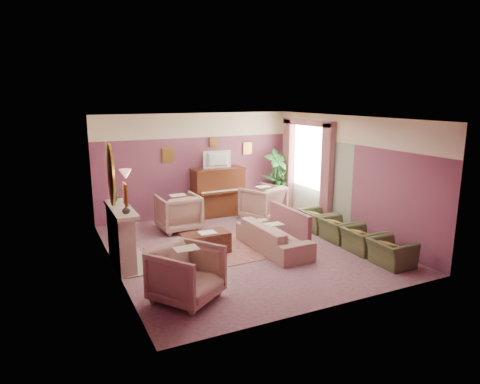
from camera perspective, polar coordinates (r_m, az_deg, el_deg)
name	(u,v)px	position (r m, az deg, el deg)	size (l,w,h in m)	color
floor	(245,248)	(9.43, 0.61, -7.42)	(5.50, 6.00, 0.01)	#865C68
ceiling	(245,118)	(8.87, 0.65, 9.82)	(5.50, 6.00, 0.01)	white
wall_back	(196,165)	(11.77, -5.87, 3.61)	(5.50, 0.02, 2.80)	#6A3A5C
wall_front	(333,222)	(6.58, 12.32, -3.90)	(5.50, 0.02, 2.80)	#6A3A5C
wall_left	(111,198)	(8.24, -16.79, -0.80)	(0.02, 6.00, 2.80)	#6A3A5C
wall_right	(348,175)	(10.54, 14.17, 2.22)	(0.02, 6.00, 2.80)	#6A3A5C
picture_rail_band	(195,125)	(11.64, -5.97, 8.83)	(5.50, 0.01, 0.65)	#FDF2C6
stripe_panel	(315,179)	(11.60, 9.94, 1.72)	(0.01, 3.00, 2.15)	#9CA994
fireplace_surround	(121,238)	(8.68, -15.60, -5.88)	(0.30, 1.40, 1.10)	#B2A88F
fireplace_inset	(127,244)	(8.74, -14.90, -6.74)	(0.18, 0.72, 0.68)	black
fire_ember	(129,253)	(8.81, -14.57, -7.82)	(0.06, 0.54, 0.10)	#FF5C06
mantel_shelf	(121,209)	(8.52, -15.63, -2.22)	(0.40, 1.55, 0.07)	#B2A88F
hearth	(133,262)	(8.89, -14.11, -9.03)	(0.55, 1.50, 0.02)	#B2A88F
mirror_frame	(111,175)	(8.36, -16.85, 2.19)	(0.04, 0.72, 1.20)	#B08F30
mirror_glass	(112,175)	(8.36, -16.68, 2.21)	(0.01, 0.60, 1.06)	white
sconce_shade	(126,174)	(7.32, -15.01, 2.31)	(0.20, 0.20, 0.16)	#FFAAA0
piano	(218,192)	(11.79, -2.97, -0.03)	(1.40, 0.60, 1.30)	#512715
piano_keyshelf	(223,192)	(11.47, -2.30, -0.04)	(1.30, 0.12, 0.06)	#512715
piano_keys	(223,191)	(11.46, -2.30, 0.16)	(1.20, 0.08, 0.02)	white
piano_top	(218,169)	(11.67, -3.01, 3.13)	(1.45, 0.65, 0.04)	#512715
television	(218,158)	(11.58, -2.93, 4.51)	(0.80, 0.12, 0.48)	black
print_back_left	(168,155)	(11.44, -9.62, 4.86)	(0.30, 0.03, 0.38)	#B08F30
print_back_right	(247,148)	(12.29, 1.00, 5.84)	(0.26, 0.03, 0.34)	#B08F30
print_back_mid	(213,142)	(11.83, -3.58, 6.63)	(0.22, 0.03, 0.26)	#B08F30
print_left_wall	(125,194)	(7.02, -15.06, -0.30)	(0.03, 0.28, 0.36)	#B08F30
window_blind	(309,155)	(11.68, 9.20, 4.93)	(0.03, 1.40, 1.80)	beige
curtain_left	(327,175)	(10.96, 11.52, 2.21)	(0.16, 0.34, 2.60)	#8E515B
curtain_right	(288,165)	(12.45, 6.42, 3.63)	(0.16, 0.34, 2.60)	#8E515B
pelmet	(308,122)	(11.55, 9.02, 9.14)	(0.16, 2.20, 0.16)	#8E515B
mantel_plant	(116,195)	(9.01, -16.26, -0.35)	(0.16, 0.16, 0.28)	#236028
mantel_vase	(126,210)	(8.02, -14.96, -2.29)	(0.16, 0.16, 0.16)	#FDF2C6
area_rug	(212,252)	(9.20, -3.74, -7.94)	(2.50, 1.80, 0.01)	#A15D56
coffee_table	(205,243)	(9.06, -4.66, -6.82)	(1.00, 0.50, 0.45)	#472217
table_paper	(207,232)	(9.00, -4.38, -5.40)	(0.35, 0.28, 0.01)	white
sofa	(273,232)	(9.20, 4.48, -5.31)	(0.67, 2.01, 0.81)	tan
sofa_throw	(290,221)	(9.35, 6.63, -3.83)	(0.10, 1.52, 0.56)	#8E515B
floral_armchair_left	(178,211)	(10.59, -8.21, -2.47)	(0.96, 0.96, 1.00)	tan
floral_armchair_right	(263,201)	(11.46, 3.08, -1.19)	(0.96, 0.96, 1.00)	tan
floral_armchair_front	(187,271)	(7.01, -7.11, -10.46)	(0.96, 0.96, 1.00)	tan
olive_chair_a	(392,249)	(8.89, 19.57, -7.12)	(0.56, 0.79, 0.69)	#4C5931
olive_chair_b	(363,236)	(9.45, 16.05, -5.71)	(0.56, 0.79, 0.69)	#4C5931
olive_chair_c	(338,226)	(10.04, 12.95, -4.44)	(0.56, 0.79, 0.69)	#4C5931
olive_chair_d	(317,217)	(10.66, 10.22, -3.31)	(0.56, 0.79, 0.69)	#4C5931
side_table	(278,197)	(12.58, 5.07, -0.66)	(0.52, 0.52, 0.70)	beige
side_plant_big	(278,180)	(12.47, 5.12, 1.66)	(0.30, 0.30, 0.34)	#236028
side_plant_small	(284,181)	(12.46, 5.82, 1.49)	(0.16, 0.16, 0.28)	#236028
palm_pot	(276,204)	(12.53, 4.83, -1.55)	(0.34, 0.34, 0.34)	brown
palm_plant	(277,174)	(12.35, 4.91, 2.45)	(0.76, 0.76, 1.44)	#236028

